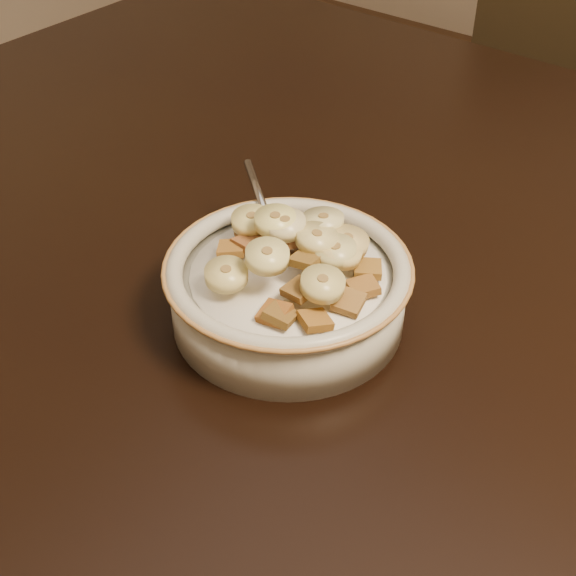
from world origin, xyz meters
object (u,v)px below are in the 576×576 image
Objects in this scene: table at (448,293)px; spoon at (278,248)px; chair at (539,180)px; cereal_bowl at (288,297)px.

table is 33.05× the size of spoon.
spoon is (-0.09, -0.11, 0.07)m from table.
table is 0.68m from chair.
cereal_bowl is 4.17× the size of spoon.
table is 0.15m from cereal_bowl.
chair is at bearing -139.33° from spoon.
chair is 0.80m from cereal_bowl.
cereal_bowl is at bearing -101.29° from chair.
spoon is at bearing -130.15° from table.
chair is at bearing 103.88° from table.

